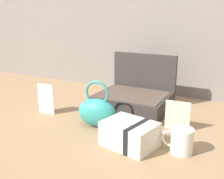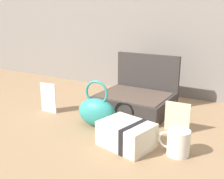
{
  "view_description": "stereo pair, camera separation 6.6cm",
  "coord_description": "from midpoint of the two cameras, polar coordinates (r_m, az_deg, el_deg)",
  "views": [
    {
      "loc": [
        0.57,
        -1.07,
        0.5
      ],
      "look_at": [
        0.02,
        -0.02,
        0.16
      ],
      "focal_mm": 42.93,
      "sensor_mm": 36.0,
      "label": 1
    },
    {
      "loc": [
        0.63,
        -1.04,
        0.5
      ],
      "look_at": [
        0.02,
        -0.02,
        0.16
      ],
      "focal_mm": 42.93,
      "sensor_mm": 36.0,
      "label": 2
    }
  ],
  "objects": [
    {
      "name": "coffee_mug",
      "position": [
        1.03,
        12.75,
        -10.62
      ],
      "size": [
        0.12,
        0.08,
        0.1
      ],
      "color": "silver",
      "rests_on": "ground_plane"
    },
    {
      "name": "ground_plane",
      "position": [
        1.31,
        -1.89,
        -6.6
      ],
      "size": [
        6.0,
        6.0,
        0.0
      ],
      "primitive_type": "plane",
      "color": "#8C6D4C"
    },
    {
      "name": "info_card_left",
      "position": [
        1.42,
        -15.17,
        -1.97
      ],
      "size": [
        0.09,
        0.01,
        0.16
      ],
      "primitive_type": "cube",
      "rotation": [
        0.0,
        0.0,
        0.07
      ],
      "color": "white",
      "rests_on": "ground_plane"
    },
    {
      "name": "teal_pouch_handbag",
      "position": [
        1.22,
        -4.7,
        -4.75
      ],
      "size": [
        0.19,
        0.12,
        0.22
      ],
      "color": "teal",
      "rests_on": "ground_plane"
    },
    {
      "name": "open_suitcase",
      "position": [
        1.44,
        3.58,
        -1.73
      ],
      "size": [
        0.37,
        0.32,
        0.29
      ],
      "color": "#332D2B",
      "rests_on": "ground_plane"
    },
    {
      "name": "poster_card_right",
      "position": [
        1.21,
        12.26,
        -5.47
      ],
      "size": [
        0.11,
        0.01,
        0.13
      ],
      "primitive_type": "cube",
      "rotation": [
        0.0,
        0.0,
        0.07
      ],
      "color": "beige",
      "rests_on": "ground_plane"
    },
    {
      "name": "cream_toiletry_bag",
      "position": [
        1.05,
        2.12,
        -9.52
      ],
      "size": [
        0.22,
        0.19,
        0.1
      ],
      "color": "beige",
      "rests_on": "ground_plane"
    }
  ]
}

